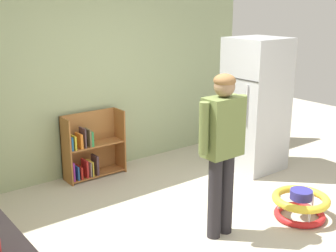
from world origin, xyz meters
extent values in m
plane|color=#BDB59F|center=(0.00, 0.00, 0.00)|extent=(12.00, 12.00, 0.00)
cube|color=#9CAB80|center=(0.00, 2.33, 1.35)|extent=(5.20, 0.06, 2.70)
cube|color=#B7BABF|center=(1.82, 1.06, 0.89)|extent=(0.70, 0.68, 1.78)
cylinder|color=silver|center=(1.46, 0.89, 0.98)|extent=(0.02, 0.02, 0.50)
cube|color=#333333|center=(1.47, 1.06, 1.28)|extent=(0.01, 0.67, 0.01)
cube|color=#A06231|center=(-0.45, 2.11, 0.42)|extent=(0.02, 0.28, 0.85)
cube|color=#A06231|center=(0.33, 2.11, 0.42)|extent=(0.02, 0.28, 0.85)
cube|color=#9E6533|center=(-0.06, 2.24, 0.42)|extent=(0.80, 0.02, 0.85)
cube|color=#A06231|center=(-0.06, 2.11, 0.03)|extent=(0.76, 0.24, 0.02)
cube|color=#A06231|center=(-0.06, 2.11, 0.43)|extent=(0.76, 0.24, 0.02)
cube|color=purple|center=(-0.41, 2.08, 0.16)|extent=(0.02, 0.17, 0.25)
cube|color=#215B97|center=(-0.41, 2.08, 0.53)|extent=(0.02, 0.17, 0.17)
cube|color=#255797|center=(-0.35, 2.08, 0.13)|extent=(0.02, 0.17, 0.18)
cube|color=gold|center=(-0.37, 2.08, 0.53)|extent=(0.02, 0.17, 0.18)
cube|color=#AE2019|center=(-0.31, 2.08, 0.12)|extent=(0.03, 0.17, 0.16)
cube|color=orange|center=(-0.28, 2.08, 0.54)|extent=(0.03, 0.17, 0.19)
cube|color=red|center=(-0.22, 2.08, 0.15)|extent=(0.03, 0.17, 0.23)
cube|color=#49363C|center=(-0.23, 2.08, 0.57)|extent=(0.02, 0.17, 0.25)
cube|color=yellow|center=(-0.15, 2.08, 0.14)|extent=(0.03, 0.17, 0.20)
cube|color=brown|center=(-0.16, 2.08, 0.56)|extent=(0.02, 0.17, 0.23)
cube|color=beige|center=(-0.16, 2.08, 0.14)|extent=(0.02, 0.17, 0.20)
cube|color=#2D8949|center=(-0.13, 2.08, 0.54)|extent=(0.03, 0.17, 0.19)
cube|color=#4A343D|center=(-0.08, 2.08, 0.17)|extent=(0.03, 0.17, 0.26)
cylinder|color=#252327|center=(0.10, 0.01, 0.41)|extent=(0.13, 0.13, 0.83)
cylinder|color=#252327|center=(0.26, 0.01, 0.41)|extent=(0.13, 0.13, 0.83)
cube|color=olive|center=(0.18, 0.01, 1.11)|extent=(0.38, 0.22, 0.57)
cylinder|color=olive|center=(-0.06, 0.01, 1.14)|extent=(0.09, 0.09, 0.48)
cylinder|color=olive|center=(0.42, 0.01, 1.14)|extent=(0.09, 0.09, 0.48)
sphere|color=#8F6D4F|center=(0.18, 0.01, 1.49)|extent=(0.19, 0.19, 0.19)
ellipsoid|color=brown|center=(0.18, 0.01, 1.55)|extent=(0.20, 0.20, 0.13)
torus|color=red|center=(1.09, -0.27, 0.04)|extent=(0.54, 0.54, 0.07)
torus|color=yellow|center=(1.09, -0.27, 0.22)|extent=(0.60, 0.60, 0.08)
cylinder|color=navy|center=(1.09, -0.27, 0.27)|extent=(0.23, 0.23, 0.10)
cylinder|color=silver|center=(1.32, -0.27, 0.13)|extent=(0.02, 0.02, 0.18)
cylinder|color=silver|center=(0.98, -0.08, 0.13)|extent=(0.02, 0.02, 0.18)
cylinder|color=silver|center=(0.98, -0.46, 0.13)|extent=(0.02, 0.02, 0.18)
camera|label=1|loc=(-2.64, -2.80, 2.25)|focal=47.43mm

